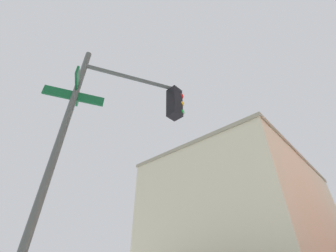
{
  "coord_description": "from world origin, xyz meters",
  "views": [
    {
      "loc": [
        -3.77,
        -7.81,
        1.39
      ],
      "look_at": [
        -6.03,
        -5.48,
        3.52
      ],
      "focal_mm": 21.67,
      "sensor_mm": 36.0,
      "label": 1
    }
  ],
  "objects": [
    {
      "name": "traffic_signal_near",
      "position": [
        -6.73,
        -6.04,
        3.77
      ],
      "size": [
        1.53,
        2.63,
        5.34
      ],
      "color": "#474C47",
      "rests_on": "ground_plane"
    },
    {
      "name": "building_stucco",
      "position": [
        -16.44,
        20.67,
        6.09
      ],
      "size": [
        17.18,
        25.65,
        12.16
      ],
      "color": "beige",
      "rests_on": "ground_plane"
    }
  ]
}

